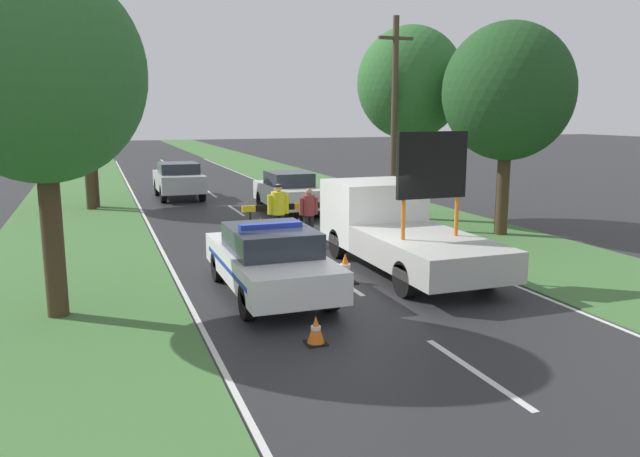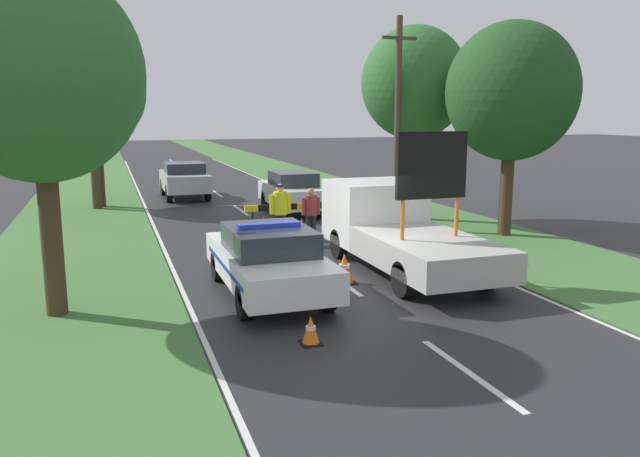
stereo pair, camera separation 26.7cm
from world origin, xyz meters
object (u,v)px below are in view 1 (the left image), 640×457
(work_truck, at_px, (396,227))
(queued_car_van_white, at_px, (288,192))
(road_barrier, at_px, (282,210))
(pedestrian_civilian, at_px, (309,211))
(traffic_cone_near_police, at_px, (316,330))
(traffic_cone_centre_front, at_px, (383,229))
(queued_car_sedan_silver, at_px, (179,179))
(police_car, at_px, (270,260))
(roadside_tree_mid_right, at_px, (87,92))
(roadside_tree_near_right, at_px, (83,78))
(roadside_tree_near_left, at_px, (508,92))
(roadside_tree_far_left, at_px, (40,75))
(utility_pole, at_px, (394,122))
(traffic_cone_lane_edge, at_px, (299,227))
(traffic_cone_near_truck, at_px, (345,268))
(roadside_tree_mid_left, at_px, (410,84))
(police_officer, at_px, (278,209))
(traffic_cone_behind_barrier, at_px, (261,228))

(work_truck, bearing_deg, queued_car_van_white, -93.10)
(road_barrier, bearing_deg, work_truck, -72.68)
(pedestrian_civilian, bearing_deg, traffic_cone_near_police, -113.35)
(traffic_cone_centre_front, bearing_deg, queued_car_sedan_silver, 111.22)
(road_barrier, relative_size, queued_car_sedan_silver, 0.60)
(police_car, bearing_deg, traffic_cone_centre_front, 47.83)
(roadside_tree_mid_right, bearing_deg, roadside_tree_near_right, -103.32)
(police_car, relative_size, roadside_tree_near_right, 0.70)
(pedestrian_civilian, distance_m, traffic_cone_centre_front, 2.35)
(queued_car_sedan_silver, relative_size, roadside_tree_near_left, 0.63)
(traffic_cone_near_police, height_order, queued_car_van_white, queued_car_van_white)
(roadside_tree_far_left, distance_m, utility_pole, 11.87)
(roadside_tree_mid_right, distance_m, utility_pole, 12.70)
(traffic_cone_lane_edge, relative_size, roadside_tree_near_right, 0.09)
(roadside_tree_near_left, bearing_deg, traffic_cone_near_truck, -152.23)
(work_truck, relative_size, roadside_tree_near_left, 0.93)
(roadside_tree_mid_right, bearing_deg, traffic_cone_near_police, -79.03)
(police_car, xyz_separation_m, pedestrian_civilian, (2.60, 5.04, 0.18))
(traffic_cone_near_police, distance_m, traffic_cone_centre_front, 8.93)
(traffic_cone_near_police, distance_m, roadside_tree_far_left, 6.69)
(traffic_cone_centre_front, bearing_deg, traffic_cone_near_truck, -125.50)
(traffic_cone_centre_front, relative_size, traffic_cone_near_truck, 1.03)
(traffic_cone_lane_edge, height_order, roadside_tree_far_left, roadside_tree_far_left)
(traffic_cone_near_truck, xyz_separation_m, roadside_tree_mid_left, (5.45, 7.33, 4.52))
(work_truck, bearing_deg, police_officer, -63.70)
(road_barrier, distance_m, traffic_cone_centre_front, 3.17)
(roadside_tree_near_left, xyz_separation_m, roadside_tree_near_right, (-12.31, 10.08, 0.72))
(traffic_cone_near_truck, bearing_deg, traffic_cone_lane_edge, 82.84)
(police_officer, xyz_separation_m, traffic_cone_near_truck, (0.25, -4.63, -0.73))
(traffic_cone_centre_front, xyz_separation_m, roadside_tree_mid_left, (2.53, 3.24, 4.51))
(traffic_cone_centre_front, relative_size, traffic_cone_behind_barrier, 1.01)
(police_car, xyz_separation_m, traffic_cone_centre_front, (4.79, 4.41, -0.41))
(traffic_cone_centre_front, height_order, roadside_tree_far_left, roadside_tree_far_left)
(traffic_cone_centre_front, bearing_deg, police_officer, 170.36)
(queued_car_sedan_silver, xyz_separation_m, roadside_tree_near_left, (8.53, -12.37, 3.61))
(police_car, distance_m, roadside_tree_near_left, 10.24)
(road_barrier, relative_size, queued_car_van_white, 0.58)
(road_barrier, xyz_separation_m, roadside_tree_far_left, (-6.15, -5.75, 3.63))
(road_barrier, xyz_separation_m, traffic_cone_centre_front, (2.85, -1.28, -0.54))
(traffic_cone_near_truck, distance_m, queued_car_sedan_silver, 16.06)
(utility_pole, bearing_deg, work_truck, -115.44)
(traffic_cone_behind_barrier, relative_size, queued_car_sedan_silver, 0.17)
(work_truck, xyz_separation_m, queued_car_sedan_silver, (-3.49, 14.94, -0.15))
(utility_pole, bearing_deg, road_barrier, -174.59)
(roadside_tree_near_right, bearing_deg, traffic_cone_lane_edge, -52.76)
(traffic_cone_lane_edge, height_order, queued_car_van_white, queued_car_van_white)
(pedestrian_civilian, relative_size, roadside_tree_near_right, 0.24)
(traffic_cone_near_truck, bearing_deg, roadside_tree_near_right, 111.80)
(work_truck, bearing_deg, traffic_cone_near_police, 46.73)
(traffic_cone_lane_edge, height_order, roadside_tree_near_right, roadside_tree_near_right)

